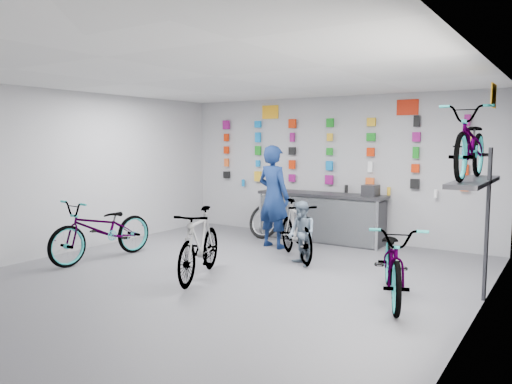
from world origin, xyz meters
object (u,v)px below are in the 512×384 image
Objects in this scene: bike_right at (394,261)px; clerk at (273,197)px; counter at (321,218)px; bike_center at (199,244)px; bike_left at (103,229)px; customer at (302,234)px; bike_service at (296,230)px.

bike_right is 3.58m from clerk.
bike_right reaches higher than counter.
bike_right is (2.78, 0.59, -0.01)m from bike_center.
clerk is at bearing -115.59° from counter.
bike_left is 1.91× the size of customer.
counter is at bearing -104.72° from clerk.
bike_left is 1.04× the size of bike_right.
bike_center reaches higher than counter.
bike_service is (2.81, 1.88, -0.02)m from bike_left.
bike_center is at bearing 170.03° from bike_right.
clerk reaches higher than bike_left.
bike_right is at bearing 6.52° from customer.
clerk reaches higher than counter.
bike_left is at bearing 164.84° from bike_right.
customer is (-1.85, 0.93, 0.02)m from bike_right.
clerk is 1.84× the size of customer.
counter is at bearing 59.38° from bike_left.
customer is at bearing 131.28° from bike_right.
counter is 2.49× the size of customer.
bike_left is 3.22m from clerk.
bike_left reaches higher than customer.
clerk is (-0.84, 0.62, 0.48)m from bike_service.
customer is at bearing 30.29° from bike_left.
bike_center is 2.56m from clerk.
bike_right is at bearing -50.32° from counter.
bike_right is at bearing 11.02° from bike_left.
bike_center is (2.17, -0.00, -0.01)m from bike_left.
clerk reaches higher than customer.
bike_center is 0.89× the size of clerk.
counter is at bearing 140.26° from customer.
customer reaches higher than bike_right.
bike_right is (4.96, 0.59, -0.02)m from bike_left.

